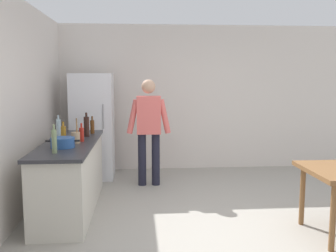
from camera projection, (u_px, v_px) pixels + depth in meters
The scene contains 14 objects.
ground_plane at pixel (236, 228), 4.33m from camera, with size 14.00×14.00×0.00m, color #9E998E.
wall_back at pixel (197, 98), 7.12m from camera, with size 6.40×0.12×2.70m, color silver.
wall_left at pixel (4, 112), 4.15m from camera, with size 0.12×5.60×2.70m, color silver.
kitchen_counter at pixel (71, 175), 4.91m from camera, with size 0.64×2.20×0.90m.
refrigerator at pixel (93, 126), 6.44m from camera, with size 0.70×0.67×1.80m.
person at pixel (149, 125), 5.96m from camera, with size 0.70×0.22×1.70m.
cooking_pot at pixel (63, 143), 4.44m from camera, with size 0.40×0.28×0.12m.
utensil_jar at pixel (76, 137), 4.74m from camera, with size 0.11×0.11×0.32m.
bottle_wine_dark at pixel (87, 126), 5.28m from camera, with size 0.08×0.08×0.34m.
bottle_oil_amber at pixel (64, 135), 4.70m from camera, with size 0.06×0.06×0.28m.
bottle_vinegar_tall at pixel (54, 141), 4.10m from camera, with size 0.06×0.06×0.32m.
bottle_sauce_red at pixel (82, 134), 4.86m from camera, with size 0.06×0.06×0.24m.
bottle_water_clear at pixel (59, 127), 5.32m from camera, with size 0.07×0.07×0.30m.
bottle_beer_brown at pixel (92, 127), 5.56m from camera, with size 0.06×0.06×0.26m.
Camera 1 is at (-1.11, -4.07, 1.72)m, focal length 40.06 mm.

